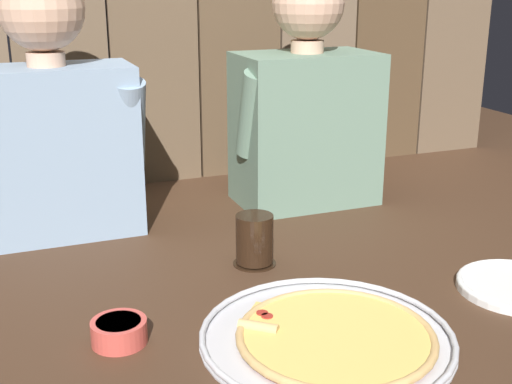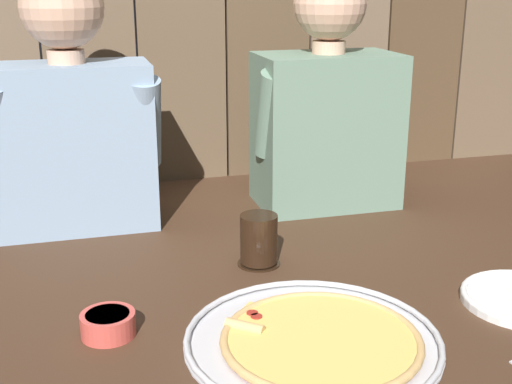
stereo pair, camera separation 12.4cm
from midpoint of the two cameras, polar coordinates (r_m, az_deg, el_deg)
name	(u,v)px [view 1 (the left image)]	position (r m, az deg, el deg)	size (l,w,h in m)	color
ground_plane	(271,305)	(1.22, -1.69, -9.56)	(3.20, 3.20, 0.00)	#422B1C
pizza_tray	(330,336)	(1.10, 2.99, -12.08)	(0.41, 0.41, 0.03)	silver
drinking_glass	(255,240)	(1.36, -2.74, -4.14)	(0.09, 0.09, 0.11)	black
dipping_bowl	(119,330)	(1.13, -14.64, -11.30)	(0.09, 0.09, 0.04)	#CC4C42
diner_left	(51,112)	(1.55, -19.12, 6.36)	(0.39, 0.20, 0.59)	#849EB7
diner_right	(306,98)	(1.69, 2.15, 7.88)	(0.38, 0.21, 0.59)	slate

